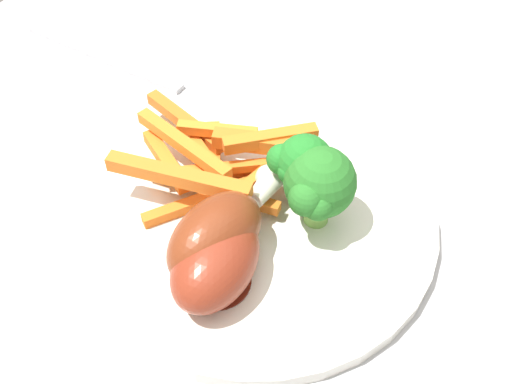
% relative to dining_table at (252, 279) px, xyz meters
% --- Properties ---
extents(dining_table, '(0.91, 0.74, 0.75)m').
position_rel_dining_table_xyz_m(dining_table, '(0.00, 0.00, 0.00)').
color(dining_table, '#B7B7BC').
rests_on(dining_table, ground_plane).
extents(dinner_plate, '(0.27, 0.27, 0.01)m').
position_rel_dining_table_xyz_m(dinner_plate, '(-0.03, -0.02, 0.14)').
color(dinner_plate, white).
rests_on(dinner_plate, dining_table).
extents(broccoli_floret_front, '(0.04, 0.05, 0.06)m').
position_rel_dining_table_xyz_m(broccoli_floret_front, '(-0.01, -0.04, 0.18)').
color(broccoli_floret_front, '#7EA65B').
rests_on(broccoli_floret_front, dinner_plate).
extents(broccoli_floret_middle, '(0.06, 0.05, 0.07)m').
position_rel_dining_table_xyz_m(broccoli_floret_middle, '(-0.02, -0.06, 0.18)').
color(broccoli_floret_middle, '#7AB84E').
rests_on(broccoli_floret_middle, dinner_plate).
extents(carrot_fries_pile, '(0.12, 0.16, 0.04)m').
position_rel_dining_table_xyz_m(carrot_fries_pile, '(-0.01, 0.03, 0.16)').
color(carrot_fries_pile, orange).
rests_on(carrot_fries_pile, dinner_plate).
extents(chicken_drumstick_near, '(0.13, 0.06, 0.05)m').
position_rel_dining_table_xyz_m(chicken_drumstick_near, '(-0.08, -0.02, 0.17)').
color(chicken_drumstick_near, '#541D0E').
rests_on(chicken_drumstick_near, dinner_plate).
extents(chicken_drumstick_far, '(0.13, 0.06, 0.04)m').
position_rel_dining_table_xyz_m(chicken_drumstick_far, '(-0.09, -0.02, 0.17)').
color(chicken_drumstick_far, '#5E1B10').
rests_on(chicken_drumstick_far, dinner_plate).
extents(fork, '(0.03, 0.19, 0.00)m').
position_rel_dining_table_xyz_m(fork, '(0.08, 0.21, 0.13)').
color(fork, silver).
rests_on(fork, dining_table).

